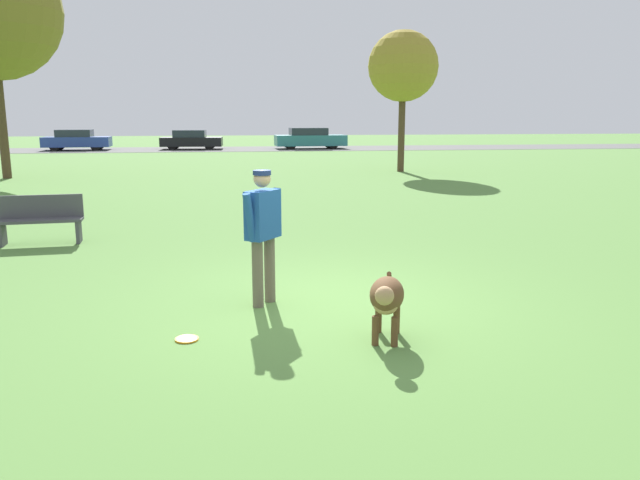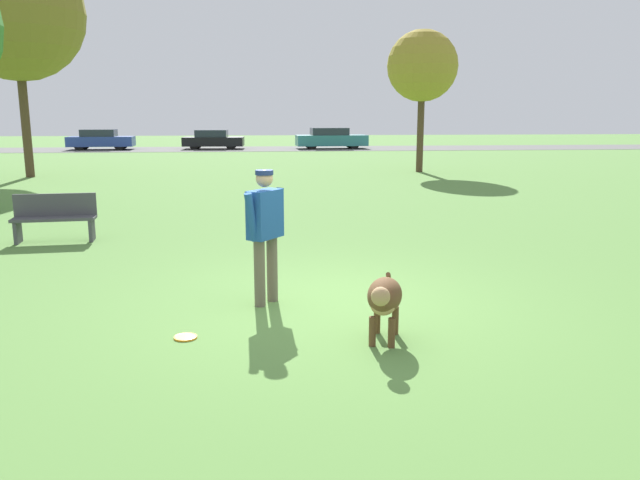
% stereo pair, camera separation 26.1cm
% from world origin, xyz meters
% --- Properties ---
extents(ground_plane, '(120.00, 120.00, 0.00)m').
position_xyz_m(ground_plane, '(0.00, 0.00, 0.00)').
color(ground_plane, '#56843D').
extents(far_road_strip, '(120.00, 6.00, 0.01)m').
position_xyz_m(far_road_strip, '(0.00, 33.83, 0.01)').
color(far_road_strip, '#5B5B59').
rests_on(far_road_strip, ground_plane).
extents(person, '(0.50, 0.63, 1.60)m').
position_xyz_m(person, '(-0.68, 0.07, 0.95)').
color(person, '#665B4C').
rests_on(person, ground_plane).
extents(dog, '(0.51, 0.97, 0.65)m').
position_xyz_m(dog, '(0.47, -1.33, 0.45)').
color(dog, brown).
rests_on(dog, ground_plane).
extents(frisbee, '(0.23, 0.23, 0.02)m').
position_xyz_m(frisbee, '(-1.51, -1.05, 0.01)').
color(frisbee, orange).
rests_on(frisbee, ground_plane).
extents(tree_far_right, '(2.69, 2.69, 5.37)m').
position_xyz_m(tree_far_right, '(5.54, 16.85, 4.00)').
color(tree_far_right, '#4C3826').
rests_on(tree_far_right, ground_plane).
extents(parked_car_blue, '(4.06, 1.97, 1.27)m').
position_xyz_m(parked_car_blue, '(-10.63, 33.87, 0.64)').
color(parked_car_blue, '#284293').
rests_on(parked_car_blue, ground_plane).
extents(parked_car_black, '(3.91, 1.96, 1.22)m').
position_xyz_m(parked_car_black, '(-3.61, 33.96, 0.61)').
color(parked_car_black, black).
rests_on(parked_car_black, ground_plane).
extents(parked_car_teal, '(4.64, 1.98, 1.35)m').
position_xyz_m(parked_car_teal, '(3.99, 33.57, 0.66)').
color(parked_car_teal, teal).
rests_on(parked_car_teal, ground_plane).
extents(park_bench, '(1.43, 0.53, 0.84)m').
position_xyz_m(park_bench, '(-4.36, 4.18, 0.45)').
color(park_bench, '#47474C').
rests_on(park_bench, ground_plane).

